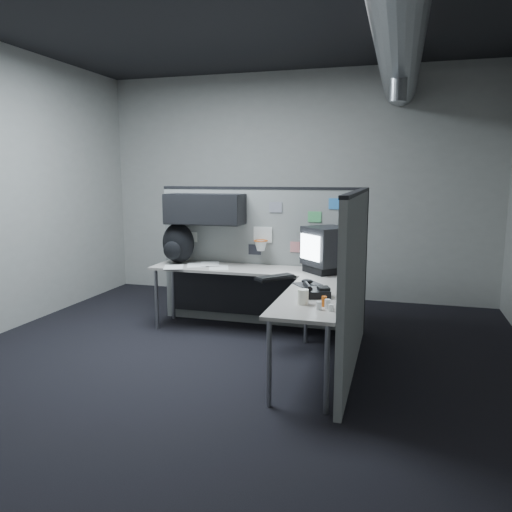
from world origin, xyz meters
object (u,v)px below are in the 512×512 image
(desk, at_px, (267,285))
(backpack, at_px, (178,244))
(keyboard, at_px, (275,277))
(phone, at_px, (316,292))
(monitor, at_px, (327,249))

(desk, relative_size, backpack, 4.86)
(desk, bearing_deg, keyboard, -55.61)
(keyboard, height_order, phone, phone)
(desk, height_order, keyboard, keyboard)
(keyboard, distance_m, phone, 0.78)
(monitor, xyz_separation_m, keyboard, (-0.45, -0.51, -0.23))
(monitor, bearing_deg, phone, -86.59)
(monitor, distance_m, keyboard, 0.71)
(desk, xyz_separation_m, monitor, (0.59, 0.29, 0.37))
(keyboard, xyz_separation_m, backpack, (-1.33, 0.57, 0.21))
(desk, xyz_separation_m, keyboard, (0.15, -0.22, 0.13))
(desk, xyz_separation_m, backpack, (-1.18, 0.36, 0.35))
(monitor, relative_size, backpack, 1.27)
(phone, bearing_deg, backpack, 136.48)
(desk, relative_size, phone, 7.93)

